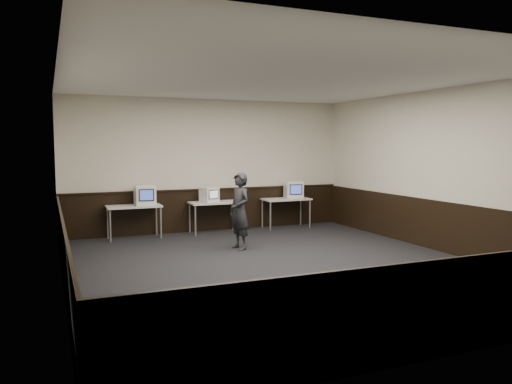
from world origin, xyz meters
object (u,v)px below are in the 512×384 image
(desk_right, at_px, (286,201))
(person, at_px, (240,211))
(desk_center, at_px, (215,205))
(emac_right, at_px, (294,190))
(emac_center, at_px, (209,195))
(emac_left, at_px, (145,195))
(desk_left, at_px, (134,209))

(desk_right, height_order, person, person)
(desk_center, relative_size, person, 0.77)
(desk_center, relative_size, emac_right, 2.26)
(emac_center, relative_size, person, 0.29)
(emac_left, relative_size, emac_center, 1.08)
(emac_center, height_order, person, person)
(desk_center, relative_size, emac_center, 2.63)
(desk_left, bearing_deg, desk_center, 0.00)
(desk_center, distance_m, desk_right, 1.90)
(emac_center, bearing_deg, emac_right, -15.13)
(desk_center, xyz_separation_m, emac_left, (-1.65, -0.00, 0.29))
(desk_right, height_order, emac_center, emac_center)
(emac_right, relative_size, person, 0.34)
(desk_center, distance_m, emac_left, 1.68)
(desk_left, distance_m, desk_center, 1.90)
(emac_center, bearing_deg, desk_left, 163.63)
(desk_right, distance_m, emac_right, 0.36)
(desk_center, height_order, emac_right, emac_right)
(desk_center, height_order, desk_right, same)
(desk_center, bearing_deg, emac_right, 0.58)
(desk_left, distance_m, emac_left, 0.39)
(desk_right, bearing_deg, emac_right, 5.58)
(desk_right, height_order, emac_right, emac_right)
(person, bearing_deg, desk_center, 165.27)
(emac_right, bearing_deg, person, -126.45)
(desk_right, height_order, emac_left, emac_left)
(desk_left, height_order, emac_left, emac_left)
(desk_left, xyz_separation_m, emac_right, (4.02, 0.02, 0.29))
(desk_left, height_order, emac_center, emac_center)
(emac_left, distance_m, emac_center, 1.51)
(emac_left, xyz_separation_m, person, (1.53, -1.98, -0.20))
(desk_center, distance_m, emac_right, 2.14)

